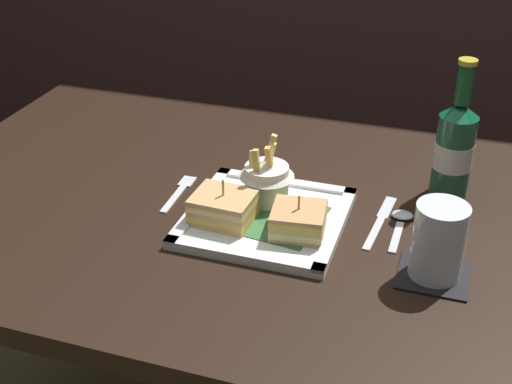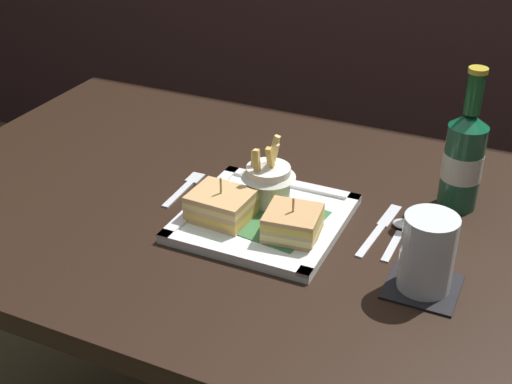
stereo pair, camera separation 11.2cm
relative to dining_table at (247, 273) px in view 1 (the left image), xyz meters
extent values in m
cube|color=black|center=(0.00, 0.00, 0.13)|extent=(1.21, 0.78, 0.04)
cylinder|color=black|center=(-0.53, 0.31, -0.24)|extent=(0.08, 0.08, 0.70)
cube|color=white|center=(0.05, -0.04, 0.15)|extent=(0.25, 0.25, 0.01)
cube|color=#356939|center=(0.05, -0.04, 0.15)|extent=(0.19, 0.16, 0.00)
cube|color=white|center=(0.05, -0.16, 0.16)|extent=(0.25, 0.02, 0.01)
cube|color=white|center=(0.05, 0.07, 0.16)|extent=(0.25, 0.02, 0.01)
cube|color=white|center=(-0.07, -0.04, 0.16)|extent=(0.02, 0.25, 0.01)
cube|color=white|center=(0.16, -0.04, 0.16)|extent=(0.02, 0.25, 0.01)
cube|color=tan|center=(-0.01, -0.07, 0.16)|extent=(0.10, 0.09, 0.01)
cube|color=gold|center=(-0.01, -0.07, 0.17)|extent=(0.10, 0.09, 0.01)
cube|color=tan|center=(-0.01, -0.07, 0.18)|extent=(0.10, 0.09, 0.01)
cube|color=#F2D078|center=(-0.01, -0.07, 0.18)|extent=(0.10, 0.09, 0.01)
cube|color=tan|center=(-0.01, -0.07, 0.19)|extent=(0.10, 0.09, 0.01)
cylinder|color=tan|center=(-0.01, -0.07, 0.19)|extent=(0.00, 0.00, 0.07)
cube|color=tan|center=(0.11, -0.07, 0.16)|extent=(0.09, 0.09, 0.01)
cube|color=#E9CE7F|center=(0.11, -0.07, 0.17)|extent=(0.09, 0.09, 0.01)
cube|color=tan|center=(0.11, -0.07, 0.17)|extent=(0.09, 0.09, 0.01)
cube|color=gold|center=(0.11, -0.07, 0.18)|extent=(0.09, 0.09, 0.01)
cube|color=tan|center=(0.11, -0.07, 0.19)|extent=(0.09, 0.09, 0.01)
cylinder|color=tan|center=(0.11, -0.07, 0.19)|extent=(0.00, 0.00, 0.07)
cylinder|color=white|center=(0.03, 0.01, 0.19)|extent=(0.07, 0.07, 0.06)
cone|color=silver|center=(0.03, 0.01, 0.21)|extent=(0.09, 0.09, 0.03)
cube|color=#E1B765|center=(0.03, 0.03, 0.22)|extent=(0.02, 0.01, 0.06)
cube|color=#E5B958|center=(0.04, 0.01, 0.22)|extent=(0.01, 0.02, 0.07)
cube|color=#E9C571|center=(0.03, 0.03, 0.23)|extent=(0.03, 0.01, 0.08)
cube|color=#F1CF82|center=(0.03, 0.03, 0.22)|extent=(0.02, 0.01, 0.06)
cube|color=#EFCF7E|center=(0.01, 0.00, 0.22)|extent=(0.01, 0.02, 0.06)
cube|color=#E9C064|center=(0.02, -0.01, 0.22)|extent=(0.01, 0.01, 0.07)
cylinder|color=#205036|center=(0.32, 0.14, 0.22)|extent=(0.06, 0.06, 0.15)
cone|color=#0F5734|center=(0.32, 0.14, 0.30)|extent=(0.06, 0.06, 0.02)
cylinder|color=#134E24|center=(0.32, 0.14, 0.34)|extent=(0.03, 0.03, 0.07)
cylinder|color=gold|center=(0.32, 0.14, 0.38)|extent=(0.03, 0.03, 0.01)
cylinder|color=beige|center=(0.32, 0.14, 0.22)|extent=(0.07, 0.07, 0.05)
cube|color=black|center=(0.32, -0.10, 0.15)|extent=(0.10, 0.10, 0.00)
cylinder|color=silver|center=(0.32, -0.10, 0.20)|extent=(0.07, 0.07, 0.11)
cylinder|color=silver|center=(0.32, -0.10, 0.18)|extent=(0.07, 0.07, 0.07)
cube|color=silver|center=(-0.12, -0.02, 0.14)|extent=(0.01, 0.09, 0.00)
cube|color=silver|center=(-0.13, 0.04, 0.14)|extent=(0.03, 0.04, 0.00)
cube|color=silver|center=(0.22, -0.02, 0.14)|extent=(0.02, 0.10, 0.00)
cube|color=silver|center=(0.23, 0.06, 0.14)|extent=(0.02, 0.07, 0.00)
cube|color=silver|center=(0.26, -0.02, 0.14)|extent=(0.01, 0.09, 0.00)
ellipsoid|color=silver|center=(0.26, 0.04, 0.15)|extent=(0.04, 0.03, 0.01)
camera|label=1|loc=(0.32, -0.94, 0.74)|focal=48.24mm
camera|label=2|loc=(0.43, -0.90, 0.74)|focal=48.24mm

